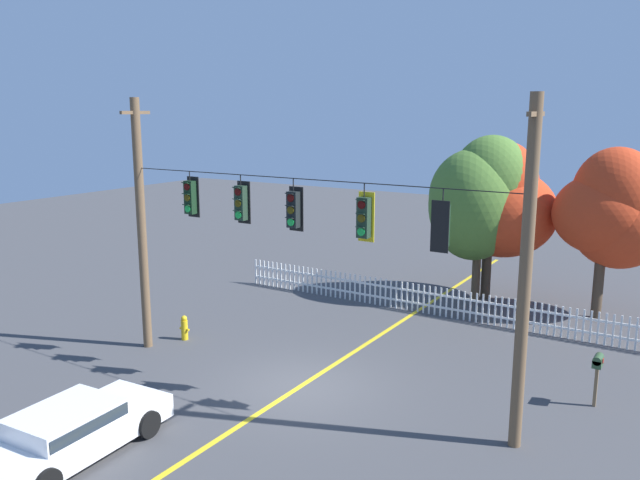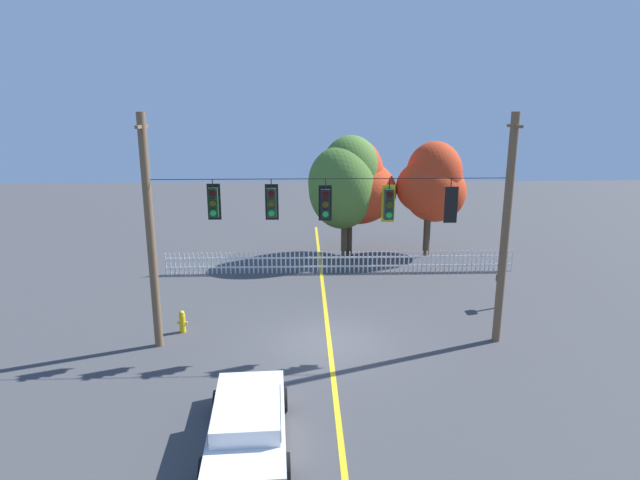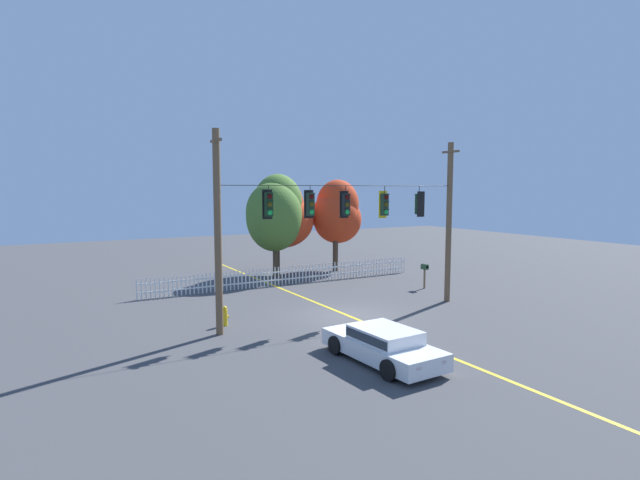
{
  "view_description": "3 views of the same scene",
  "coord_description": "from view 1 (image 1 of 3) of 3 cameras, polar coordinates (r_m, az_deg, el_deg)",
  "views": [
    {
      "loc": [
        9.23,
        -13.68,
        7.48
      ],
      "look_at": [
        -0.41,
        1.71,
        3.79
      ],
      "focal_mm": 36.1,
      "sensor_mm": 36.0,
      "label": 1
    },
    {
      "loc": [
        -0.89,
        -16.88,
        8.02
      ],
      "look_at": [
        -0.27,
        1.48,
        3.32
      ],
      "focal_mm": 29.58,
      "sensor_mm": 36.0,
      "label": 2
    },
    {
      "loc": [
        -11.86,
        -18.47,
        5.61
      ],
      "look_at": [
        -0.74,
        1.21,
        3.3
      ],
      "focal_mm": 28.35,
      "sensor_mm": 36.0,
      "label": 3
    }
  ],
  "objects": [
    {
      "name": "roadside_mailbox",
      "position": [
        18.03,
        23.4,
        -10.09
      ],
      "size": [
        0.25,
        0.44,
        1.4
      ],
      "color": "brown",
      "rests_on": "ground"
    },
    {
      "name": "traffic_signal_eastbound_side",
      "position": [
        17.82,
        -6.99,
        3.3
      ],
      "size": [
        0.43,
        0.38,
        1.36
      ],
      "color": "black"
    },
    {
      "name": "parked_car",
      "position": [
        15.62,
        -21.25,
        -15.45
      ],
      "size": [
        2.14,
        4.58,
        1.15
      ],
      "color": "white",
      "rests_on": "ground"
    },
    {
      "name": "traffic_signal_northbound_secondary",
      "position": [
        16.79,
        -2.34,
        2.74
      ],
      "size": [
        0.43,
        0.38,
        1.4
      ],
      "color": "black"
    },
    {
      "name": "autumn_maple_mid",
      "position": [
        26.12,
        15.77,
        3.27
      ],
      "size": [
        4.22,
        3.83,
        6.39
      ],
      "color": "#473828",
      "rests_on": "ground"
    },
    {
      "name": "lane_centerline_stripe",
      "position": [
        18.12,
        -1.83,
        -12.89
      ],
      "size": [
        0.16,
        36.0,
        0.01
      ],
      "primitive_type": "cube",
      "color": "gold",
      "rests_on": "ground"
    },
    {
      "name": "traffic_signal_northbound_primary",
      "position": [
        15.73,
        3.93,
        2.01
      ],
      "size": [
        0.43,
        0.38,
        1.46
      ],
      "color": "black"
    },
    {
      "name": "fire_hydrant",
      "position": [
        21.88,
        -11.93,
        -7.62
      ],
      "size": [
        0.38,
        0.22,
        0.83
      ],
      "color": "gold",
      "rests_on": "ground"
    },
    {
      "name": "autumn_maple_near_fence",
      "position": [
        25.75,
        13.88,
        3.73
      ],
      "size": [
        3.85,
        3.7,
        6.54
      ],
      "color": "brown",
      "rests_on": "ground"
    },
    {
      "name": "signal_support_span",
      "position": [
        16.87,
        -1.91,
        -0.45
      ],
      "size": [
        12.02,
        1.1,
        7.84
      ],
      "color": "brown",
      "rests_on": "ground"
    },
    {
      "name": "white_picket_fence",
      "position": [
        24.14,
        10.66,
        -5.4
      ],
      "size": [
        17.16,
        0.06,
        1.08
      ],
      "color": "white",
      "rests_on": "ground"
    },
    {
      "name": "autumn_oak_far_east",
      "position": [
        25.1,
        24.5,
        2.24
      ],
      "size": [
        3.89,
        3.53,
        6.22
      ],
      "color": "#473828",
      "rests_on": "ground"
    },
    {
      "name": "ground",
      "position": [
        18.12,
        -1.83,
        -12.9
      ],
      "size": [
        80.0,
        80.0,
        0.0
      ],
      "primitive_type": "plane",
      "color": "#424244"
    },
    {
      "name": "traffic_signal_southbound_primary",
      "position": [
        19.04,
        -11.4,
        3.74
      ],
      "size": [
        0.43,
        0.38,
        1.35
      ],
      "color": "black"
    },
    {
      "name": "traffic_signal_westbound_side",
      "position": [
        14.88,
        10.75,
        1.26
      ],
      "size": [
        0.43,
        0.38,
        1.45
      ],
      "color": "black"
    }
  ]
}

